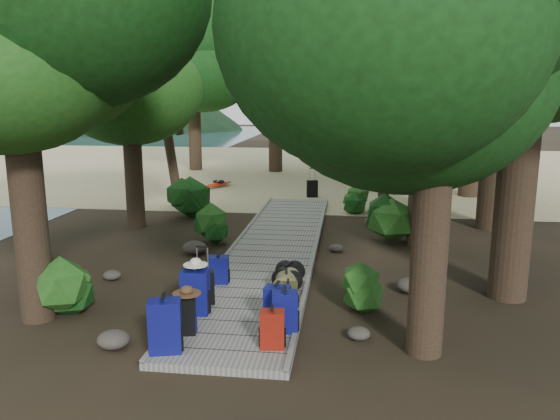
% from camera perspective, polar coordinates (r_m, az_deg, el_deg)
% --- Properties ---
extents(ground, '(120.00, 120.00, 0.00)m').
position_cam_1_polar(ground, '(12.03, -1.17, -5.51)').
color(ground, '#302318').
rests_on(ground, ground).
extents(sand_beach, '(40.00, 22.00, 0.02)m').
position_cam_1_polar(sand_beach, '(27.65, 3.68, 4.32)').
color(sand_beach, tan).
rests_on(sand_beach, ground).
extents(boardwalk, '(2.00, 12.00, 0.12)m').
position_cam_1_polar(boardwalk, '(12.96, -0.53, -3.96)').
color(boardwalk, gray).
rests_on(boardwalk, ground).
extents(backpack_left_a, '(0.50, 0.41, 0.82)m').
position_cam_1_polar(backpack_left_a, '(7.78, -11.94, -11.50)').
color(backpack_left_a, navy).
rests_on(backpack_left_a, boardwalk).
extents(backpack_left_b, '(0.39, 0.32, 0.64)m').
position_cam_1_polar(backpack_left_b, '(8.31, -10.03, -10.56)').
color(backpack_left_b, black).
rests_on(backpack_left_b, boardwalk).
extents(backpack_left_c, '(0.45, 0.33, 0.81)m').
position_cam_1_polar(backpack_left_c, '(8.98, -8.85, -8.21)').
color(backpack_left_c, navy).
rests_on(backpack_left_c, boardwalk).
extents(backpack_left_d, '(0.40, 0.31, 0.57)m').
position_cam_1_polar(backpack_left_d, '(10.39, -6.44, -6.06)').
color(backpack_left_d, navy).
rests_on(backpack_left_d, boardwalk).
extents(backpack_right_a, '(0.36, 0.27, 0.60)m').
position_cam_1_polar(backpack_right_a, '(7.77, -0.81, -12.14)').
color(backpack_right_a, '#9C100D').
rests_on(backpack_right_a, boardwalk).
extents(backpack_right_b, '(0.42, 0.32, 0.69)m').
position_cam_1_polar(backpack_right_b, '(8.25, 0.51, -10.35)').
color(backpack_right_b, navy).
rests_on(backpack_right_b, boardwalk).
extents(backpack_right_c, '(0.40, 0.30, 0.66)m').
position_cam_1_polar(backpack_right_c, '(8.52, -0.30, -9.71)').
color(backpack_right_c, navy).
rests_on(backpack_right_c, boardwalk).
extents(backpack_right_d, '(0.34, 0.26, 0.49)m').
position_cam_1_polar(backpack_right_d, '(9.12, 0.85, -8.82)').
color(backpack_right_d, '#373F19').
rests_on(backpack_right_d, boardwalk).
extents(duffel_right_khaki, '(0.46, 0.63, 0.39)m').
position_cam_1_polar(duffel_right_khaki, '(9.83, 0.67, -7.58)').
color(duffel_right_khaki, olive).
rests_on(duffel_right_khaki, boardwalk).
extents(duffel_right_black, '(0.58, 0.73, 0.40)m').
position_cam_1_polar(duffel_right_black, '(10.21, 0.91, -6.82)').
color(duffel_right_black, black).
rests_on(duffel_right_black, boardwalk).
extents(suitcase_on_boardwalk, '(0.41, 0.31, 0.57)m').
position_cam_1_polar(suitcase_on_boardwalk, '(9.40, -8.02, -8.06)').
color(suitcase_on_boardwalk, black).
rests_on(suitcase_on_boardwalk, boardwalk).
extents(lone_suitcase_on_sand, '(0.42, 0.30, 0.60)m').
position_cam_1_polar(lone_suitcase_on_sand, '(19.71, 3.38, 2.24)').
color(lone_suitcase_on_sand, black).
rests_on(lone_suitcase_on_sand, sand_beach).
extents(hat_brown, '(0.42, 0.42, 0.13)m').
position_cam_1_polar(hat_brown, '(8.13, -9.73, -8.20)').
color(hat_brown, '#51351E').
rests_on(hat_brown, backpack_left_b).
extents(hat_white, '(0.40, 0.40, 0.13)m').
position_cam_1_polar(hat_white, '(8.86, -8.82, -5.30)').
color(hat_white, silver).
rests_on(hat_white, backpack_left_c).
extents(kayak, '(2.00, 3.34, 0.33)m').
position_cam_1_polar(kayak, '(22.04, -6.42, 2.84)').
color(kayak, red).
rests_on(kayak, sand_beach).
extents(sun_lounger, '(0.91, 1.77, 0.54)m').
position_cam_1_polar(sun_lounger, '(22.02, 10.35, 2.99)').
color(sun_lounger, silver).
rests_on(sun_lounger, sand_beach).
extents(tree_right_a, '(4.32, 4.32, 7.20)m').
position_cam_1_polar(tree_right_a, '(7.47, 16.22, 11.53)').
color(tree_right_a, black).
rests_on(tree_right_a, ground).
extents(tree_right_b, '(5.36, 5.36, 9.57)m').
position_cam_1_polar(tree_right_b, '(10.31, 24.73, 17.48)').
color(tree_right_b, black).
rests_on(tree_right_b, ground).
extents(tree_right_c, '(5.67, 5.67, 9.82)m').
position_cam_1_polar(tree_right_c, '(13.44, 15.54, 17.06)').
color(tree_right_c, black).
rests_on(tree_right_c, ground).
extents(tree_right_d, '(6.10, 6.10, 11.18)m').
position_cam_1_polar(tree_right_d, '(15.90, 22.62, 18.18)').
color(tree_right_d, black).
rests_on(tree_right_d, ground).
extents(tree_right_e, '(5.61, 5.61, 10.10)m').
position_cam_1_polar(tree_right_e, '(18.16, 16.36, 15.96)').
color(tree_right_e, black).
rests_on(tree_right_e, ground).
extents(tree_right_f, '(6.28, 6.28, 11.21)m').
position_cam_1_polar(tree_right_f, '(20.95, 20.17, 16.64)').
color(tree_right_f, black).
rests_on(tree_right_f, ground).
extents(tree_left_a, '(4.53, 4.53, 7.54)m').
position_cam_1_polar(tree_left_a, '(9.29, -25.81, 11.87)').
color(tree_left_a, black).
rests_on(tree_left_a, ground).
extents(tree_left_b, '(5.12, 5.12, 9.22)m').
position_cam_1_polar(tree_left_b, '(12.63, -26.13, 15.32)').
color(tree_left_b, black).
rests_on(tree_left_b, ground).
extents(tree_left_c, '(4.14, 4.14, 7.20)m').
position_cam_1_polar(tree_left_c, '(15.48, -15.45, 11.45)').
color(tree_left_c, black).
rests_on(tree_left_c, ground).
extents(tree_back_a, '(5.49, 5.49, 9.51)m').
position_cam_1_polar(tree_back_a, '(26.43, -0.49, 14.31)').
color(tree_back_a, black).
rests_on(tree_back_a, ground).
extents(tree_back_b, '(6.18, 6.18, 11.03)m').
position_cam_1_polar(tree_back_b, '(27.51, 7.13, 15.71)').
color(tree_back_b, black).
rests_on(tree_back_b, ground).
extents(tree_back_c, '(5.22, 5.22, 9.39)m').
position_cam_1_polar(tree_back_c, '(26.97, 14.12, 13.80)').
color(tree_back_c, black).
rests_on(tree_back_c, ground).
extents(tree_back_d, '(5.34, 5.34, 8.90)m').
position_cam_1_polar(tree_back_d, '(27.33, -9.07, 13.45)').
color(tree_back_d, black).
rests_on(tree_back_d, ground).
extents(palm_right_a, '(4.65, 4.65, 7.93)m').
position_cam_1_polar(palm_right_a, '(17.12, 11.75, 12.83)').
color(palm_right_a, '#174613').
rests_on(palm_right_a, ground).
extents(palm_right_b, '(4.30, 4.30, 8.31)m').
position_cam_1_polar(palm_right_b, '(22.85, 15.58, 12.79)').
color(palm_right_b, '#174613').
rests_on(palm_right_b, ground).
extents(palm_right_c, '(4.79, 4.79, 7.61)m').
position_cam_1_polar(palm_right_c, '(23.57, 9.83, 12.15)').
color(palm_right_c, '#174613').
rests_on(palm_right_c, ground).
extents(palm_left_a, '(4.40, 4.40, 7.00)m').
position_cam_1_polar(palm_left_a, '(18.65, -11.75, 11.29)').
color(palm_left_a, '#174613').
rests_on(palm_left_a, ground).
extents(rock_left_a, '(0.48, 0.43, 0.26)m').
position_cam_1_polar(rock_left_a, '(8.44, -17.00, -12.83)').
color(rock_left_a, '#4C473F').
rests_on(rock_left_a, ground).
extents(rock_left_b, '(0.36, 0.32, 0.20)m').
position_cam_1_polar(rock_left_b, '(11.40, -17.15, -6.52)').
color(rock_left_b, '#4C473F').
rests_on(rock_left_b, ground).
extents(rock_left_c, '(0.56, 0.50, 0.31)m').
position_cam_1_polar(rock_left_c, '(12.79, -8.91, -3.89)').
color(rock_left_c, '#4C473F').
rests_on(rock_left_c, ground).
extents(rock_left_d, '(0.33, 0.30, 0.18)m').
position_cam_1_polar(rock_left_d, '(15.76, -7.39, -1.11)').
color(rock_left_d, '#4C473F').
rests_on(rock_left_d, ground).
extents(rock_right_a, '(0.35, 0.32, 0.19)m').
position_cam_1_polar(rock_right_a, '(8.45, 8.21, -12.64)').
color(rock_right_a, '#4C473F').
rests_on(rock_right_a, ground).
extents(rock_right_b, '(0.50, 0.45, 0.28)m').
position_cam_1_polar(rock_right_b, '(10.49, 13.40, -7.67)').
color(rock_right_b, '#4C473F').
rests_on(rock_right_b, ground).
extents(rock_right_c, '(0.33, 0.30, 0.18)m').
position_cam_1_polar(rock_right_c, '(12.90, 5.88, -3.96)').
color(rock_right_c, '#4C473F').
rests_on(rock_right_c, ground).
extents(rock_right_d, '(0.58, 0.52, 0.32)m').
position_cam_1_polar(rock_right_d, '(15.44, 9.90, -1.19)').
color(rock_right_d, '#4C473F').
rests_on(rock_right_d, ground).
extents(shrub_left_a, '(0.95, 0.95, 0.85)m').
position_cam_1_polar(shrub_left_a, '(9.75, -20.50, -7.83)').
color(shrub_left_a, '#1A4C17').
rests_on(shrub_left_a, ground).
extents(shrub_left_b, '(0.97, 0.97, 0.87)m').
position_cam_1_polar(shrub_left_b, '(13.60, -7.53, -1.68)').
color(shrub_left_b, '#1A4C17').
rests_on(shrub_left_b, ground).
extents(shrub_left_c, '(1.38, 1.38, 1.24)m').
position_cam_1_polar(shrub_left_c, '(16.54, -9.91, 1.30)').
color(shrub_left_c, '#1A4C17').
rests_on(shrub_left_c, ground).
extents(shrub_right_a, '(0.86, 0.86, 0.78)m').
position_cam_1_polar(shrub_right_a, '(9.35, 9.27, -8.30)').
color(shrub_right_a, '#1A4C17').
rests_on(shrub_right_a, ground).
extents(shrub_right_b, '(1.32, 1.32, 1.19)m').
position_cam_1_polar(shrub_right_b, '(13.78, 11.64, -0.96)').
color(shrub_right_b, '#1A4C17').
rests_on(shrub_right_b, ground).
extents(shrub_right_c, '(0.85, 0.85, 0.76)m').
position_cam_1_polar(shrub_right_c, '(17.18, 7.49, 0.95)').
color(shrub_right_c, '#1A4C17').
rests_on(shrub_right_c, ground).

